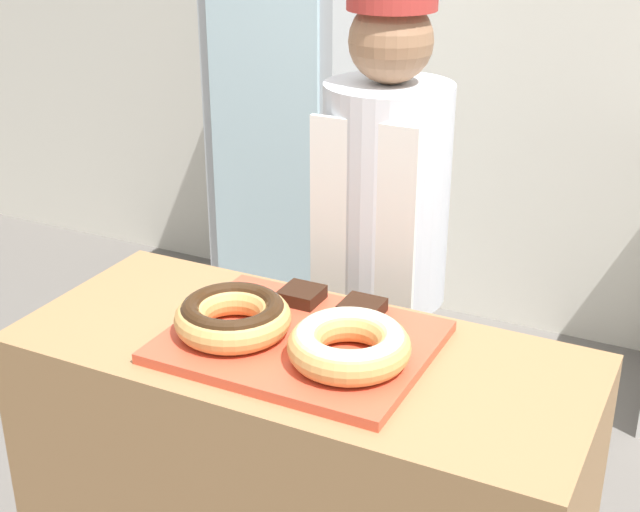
{
  "coord_description": "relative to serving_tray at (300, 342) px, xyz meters",
  "views": [
    {
      "loc": [
        0.81,
        -1.52,
        1.92
      ],
      "look_at": [
        0.0,
        0.1,
        1.12
      ],
      "focal_mm": 50.0,
      "sensor_mm": 36.0,
      "label": 1
    }
  ],
  "objects": [
    {
      "name": "wall_back",
      "position": [
        0.0,
        2.13,
        0.39
      ],
      "size": [
        8.0,
        0.06,
        2.7
      ],
      "color": "silver",
      "rests_on": "ground_plane"
    },
    {
      "name": "serving_tray",
      "position": [
        0.0,
        0.0,
        0.0
      ],
      "size": [
        0.57,
        0.45,
        0.02
      ],
      "color": "#D84C33",
      "rests_on": "display_counter"
    },
    {
      "name": "donut_chocolate_glaze",
      "position": [
        -0.14,
        -0.05,
        0.06
      ],
      "size": [
        0.26,
        0.26,
        0.08
      ],
      "color": "tan",
      "rests_on": "serving_tray"
    },
    {
      "name": "donut_light_glaze",
      "position": [
        0.14,
        -0.05,
        0.06
      ],
      "size": [
        0.26,
        0.26,
        0.08
      ],
      "color": "tan",
      "rests_on": "serving_tray"
    },
    {
      "name": "brownie_back_left",
      "position": [
        -0.08,
        0.16,
        0.03
      ],
      "size": [
        0.09,
        0.09,
        0.03
      ],
      "color": "black",
      "rests_on": "serving_tray"
    },
    {
      "name": "brownie_back_right",
      "position": [
        0.08,
        0.16,
        0.03
      ],
      "size": [
        0.09,
        0.09,
        0.03
      ],
      "color": "black",
      "rests_on": "serving_tray"
    },
    {
      "name": "baker_person",
      "position": [
        -0.04,
        0.58,
        -0.07
      ],
      "size": [
        0.34,
        0.34,
        1.66
      ],
      "color": "#4C4C51",
      "rests_on": "ground_plane"
    },
    {
      "name": "beverage_fridge",
      "position": [
        -0.89,
        1.73,
        -0.1
      ],
      "size": [
        0.58,
        0.68,
        1.71
      ],
      "color": "#ADB2B7",
      "rests_on": "ground_plane"
    }
  ]
}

